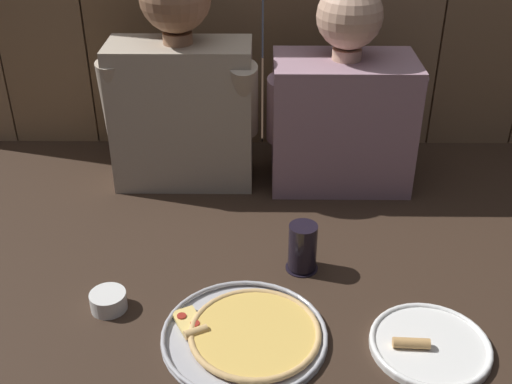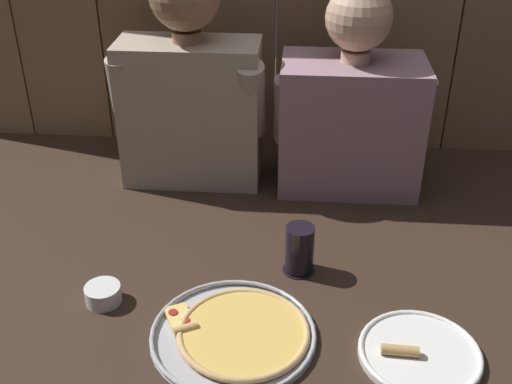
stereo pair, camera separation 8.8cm
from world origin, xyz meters
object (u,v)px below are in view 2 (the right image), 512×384
object	(u,v)px
dinner_plate	(419,353)
drinking_glass	(300,250)
diner_left	(189,81)
pizza_tray	(237,333)
diner_right	(352,103)
dipping_bowl	(103,293)

from	to	relation	value
dinner_plate	drinking_glass	distance (m)	0.37
dinner_plate	diner_left	distance (m)	0.95
pizza_tray	diner_left	bearing A→B (deg)	106.56
pizza_tray	dinner_plate	world-z (taller)	dinner_plate
diner_left	diner_right	bearing A→B (deg)	-0.01
pizza_tray	diner_left	xyz separation A→B (m)	(-0.20, 0.68, 0.29)
pizza_tray	diner_left	distance (m)	0.76
dinner_plate	drinking_glass	xyz separation A→B (m)	(-0.25, 0.27, 0.05)
diner_right	dipping_bowl	bearing A→B (deg)	-133.87
dipping_bowl	diner_left	bearing A→B (deg)	79.42
drinking_glass	diner_right	size ratio (longest dim) A/B	0.21
dipping_bowl	diner_left	xyz separation A→B (m)	(0.11, 0.59, 0.28)
drinking_glass	diner_left	bearing A→B (deg)	126.60
dipping_bowl	diner_left	distance (m)	0.66
pizza_tray	dinner_plate	bearing A→B (deg)	-4.17
dinner_plate	diner_left	world-z (taller)	diner_left
dipping_bowl	dinner_plate	bearing A→B (deg)	-9.62
pizza_tray	dipping_bowl	size ratio (longest dim) A/B	4.33
pizza_tray	dinner_plate	distance (m)	0.37
pizza_tray	dinner_plate	size ratio (longest dim) A/B	1.41
dinner_plate	diner_left	xyz separation A→B (m)	(-0.57, 0.70, 0.30)
dinner_plate	drinking_glass	world-z (taller)	drinking_glass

